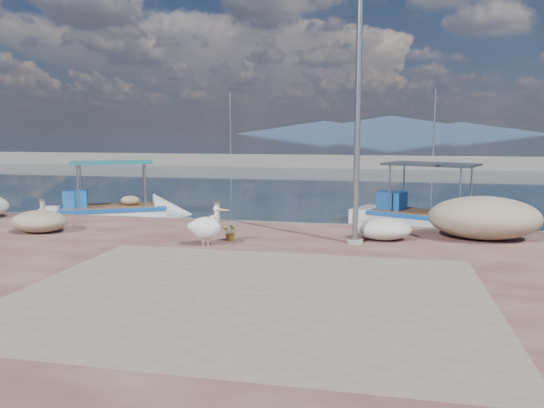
{
  "coord_description": "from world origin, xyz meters",
  "views": [
    {
      "loc": [
        3.45,
        -12.54,
        3.61
      ],
      "look_at": [
        0.0,
        3.8,
        1.3
      ],
      "focal_mm": 35.0,
      "sensor_mm": 36.0,
      "label": 1
    }
  ],
  "objects_px": {
    "lamp_post": "(358,124)",
    "bollard_near": "(217,211)",
    "boat_left": "(112,214)",
    "pelican": "(206,227)",
    "boat_right": "(427,222)"
  },
  "relations": [
    {
      "from": "boat_left",
      "to": "pelican",
      "type": "bearing_deg",
      "value": -72.88
    },
    {
      "from": "pelican",
      "to": "bollard_near",
      "type": "height_order",
      "value": "pelican"
    },
    {
      "from": "boat_right",
      "to": "pelican",
      "type": "xyz_separation_m",
      "value": [
        -6.32,
        -6.97,
        0.8
      ]
    },
    {
      "from": "lamp_post",
      "to": "bollard_near",
      "type": "distance_m",
      "value": 6.15
    },
    {
      "from": "boat_left",
      "to": "pelican",
      "type": "relative_size",
      "value": 5.13
    },
    {
      "from": "pelican",
      "to": "lamp_post",
      "type": "xyz_separation_m",
      "value": [
        3.94,
        1.19,
        2.78
      ]
    },
    {
      "from": "bollard_near",
      "to": "boat_left",
      "type": "bearing_deg",
      "value": 154.95
    },
    {
      "from": "lamp_post",
      "to": "bollard_near",
      "type": "relative_size",
      "value": 9.37
    },
    {
      "from": "boat_left",
      "to": "lamp_post",
      "type": "bearing_deg",
      "value": -54.12
    },
    {
      "from": "boat_right",
      "to": "bollard_near",
      "type": "relative_size",
      "value": 8.27
    },
    {
      "from": "lamp_post",
      "to": "bollard_near",
      "type": "xyz_separation_m",
      "value": [
        -4.82,
        2.5,
        -2.89
      ]
    },
    {
      "from": "boat_right",
      "to": "bollard_near",
      "type": "distance_m",
      "value": 7.94
    },
    {
      "from": "lamp_post",
      "to": "bollard_near",
      "type": "bearing_deg",
      "value": 152.55
    },
    {
      "from": "lamp_post",
      "to": "bollard_near",
      "type": "height_order",
      "value": "lamp_post"
    },
    {
      "from": "boat_left",
      "to": "pelican",
      "type": "xyz_separation_m",
      "value": [
        6.18,
        -6.17,
        0.81
      ]
    }
  ]
}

